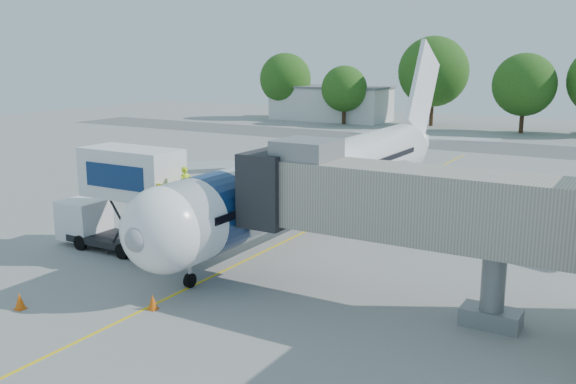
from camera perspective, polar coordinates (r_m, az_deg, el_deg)
The scene contains 13 objects.
ground at distance 36.54m, azimuth 0.72°, elevation -3.93°, with size 160.00×160.00×0.00m, color gray.
guidance_line at distance 36.53m, azimuth 0.72°, elevation -3.93°, with size 0.15×70.00×0.01m, color yellow.
taxiway_strip at distance 75.24m, azimuth 16.82°, elevation 3.90°, with size 120.00×10.00×0.01m, color #59595B.
aircraft at distance 39.40m, azimuth 3.71°, elevation 1.63°, with size 34.17×37.73×11.35m.
jet_bridge at distance 25.96m, azimuth 8.44°, elevation -0.84°, with size 13.90×3.20×6.60m.
catering_hiloader at distance 34.14m, azimuth -14.40°, elevation -0.69°, with size 8.58×2.44×5.50m.
safety_cone_a at distance 26.85m, azimuth -11.94°, elevation -9.56°, with size 0.40×0.40×0.64m.
safety_cone_b at distance 28.46m, azimuth -22.74°, elevation -8.95°, with size 0.44×0.44×0.70m.
outbuilding_left at distance 101.52m, azimuth 3.82°, elevation 7.90°, with size 18.40×8.40×5.30m.
tree_a at distance 103.35m, azimuth -0.23°, elevation 10.02°, with size 8.14×8.14×10.37m.
tree_b at distance 95.39m, azimuth 5.02°, elevation 9.13°, with size 6.71×6.71×8.56m.
tree_c at distance 94.99m, azimuth 12.79°, elevation 10.40°, with size 9.97×9.97×12.71m.
tree_d at distance 89.24m, azimuth 20.27°, elevation 8.94°, with size 8.11×8.11×10.34m.
Camera 1 is at (17.38, -30.51, 10.11)m, focal length 40.00 mm.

